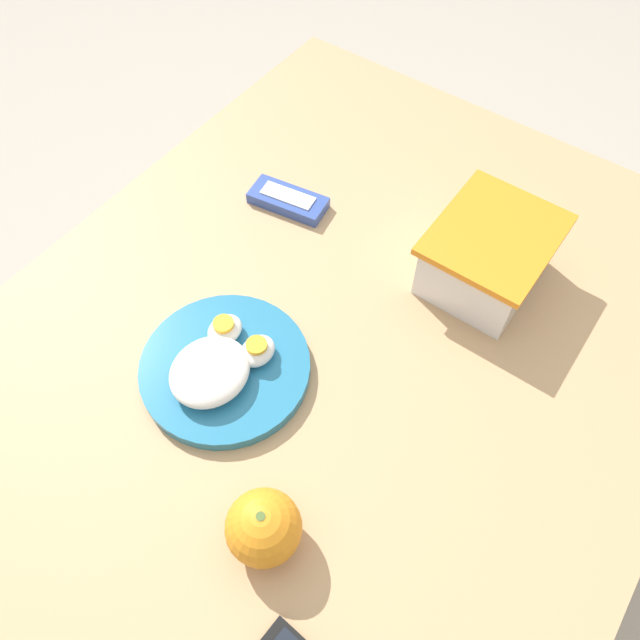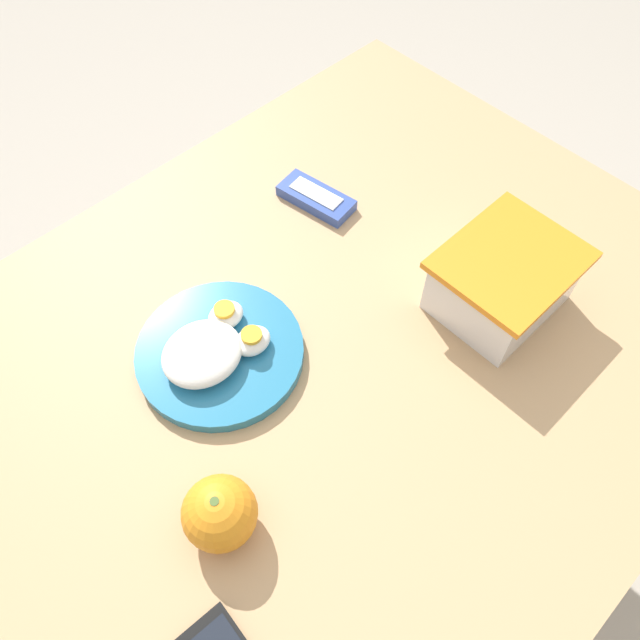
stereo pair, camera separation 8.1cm
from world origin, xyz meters
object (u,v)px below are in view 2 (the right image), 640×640
(food_container, at_px, (502,284))
(orange_fruit, at_px, (220,513))
(candy_bar, at_px, (316,198))
(rice_plate, at_px, (217,351))

(food_container, bearing_deg, orange_fruit, -2.85)
(orange_fruit, relative_size, candy_bar, 0.65)
(orange_fruit, bearing_deg, food_container, 177.15)
(food_container, distance_m, rice_plate, 0.38)
(food_container, distance_m, orange_fruit, 0.46)
(orange_fruit, bearing_deg, candy_bar, -145.37)
(food_container, xyz_separation_m, orange_fruit, (0.46, -0.02, -0.00))
(food_container, relative_size, orange_fruit, 2.17)
(food_container, relative_size, candy_bar, 1.42)
(rice_plate, relative_size, candy_bar, 1.72)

